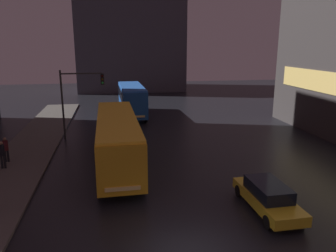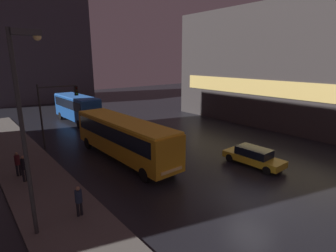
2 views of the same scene
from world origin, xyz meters
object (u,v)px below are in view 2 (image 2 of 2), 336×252
Objects in this scene: pedestrian_near at (79,199)px; pedestrian_far at (17,162)px; car_taxi at (253,156)px; traffic_light_main at (55,104)px; bus_near at (123,135)px; bus_far at (77,106)px; street_lamp_sidewalk at (25,109)px; pedestrian_mid at (24,167)px.

pedestrian_far reaches higher than pedestrian_near.
car_taxi is 17.92m from traffic_light_main.
pedestrian_far is (-7.42, 1.49, -0.89)m from bus_near.
bus_far is 23.63m from street_lamp_sidewalk.
pedestrian_near is at bearing -102.88° from traffic_light_main.
pedestrian_mid reaches higher than car_taxi.
pedestrian_mid is 0.20× the size of street_lamp_sidewalk.
pedestrian_far is 0.29× the size of traffic_light_main.
bus_far is 22.52m from pedestrian_near.
car_taxi is at bearing -55.23° from traffic_light_main.
pedestrian_mid is 7.83m from street_lamp_sidewalk.
street_lamp_sidewalk is at bearing -65.93° from pedestrian_far.
street_lamp_sidewalk is (-0.58, -6.19, 4.77)m from pedestrian_mid.
car_taxi is 2.59× the size of pedestrian_mid.
bus_far reaches higher than pedestrian_far.
pedestrian_mid is 0.31× the size of traffic_light_main.
traffic_light_main is (2.93, 12.83, 2.89)m from pedestrian_near.
street_lamp_sidewalk is at bearing -110.37° from traffic_light_main.
car_taxi is at bearing -5.91° from street_lamp_sidewalk.
pedestrian_near is 0.28× the size of traffic_light_main.
street_lamp_sidewalk is at bearing -6.90° from car_taxi.
pedestrian_far is at bearing -128.42° from traffic_light_main.
bus_far is 9.80m from traffic_light_main.
car_taxi is 0.79× the size of traffic_light_main.
bus_far is at bearing -98.11° from bus_near.
traffic_light_main reaches higher than pedestrian_near.
car_taxi is at bearing 132.22° from bus_near.
bus_far is at bearing 15.37° from pedestrian_near.
street_lamp_sidewalk reaches higher than bus_far.
street_lamp_sidewalk is at bearing 63.76° from bus_far.
bus_near is 6.66× the size of pedestrian_mid.
bus_near is at bearing -47.91° from car_taxi.
pedestrian_far is at bearing 54.33° from bus_far.
pedestrian_mid is at bearing 57.00° from bus_far.
pedestrian_near is at bearing -51.50° from pedestrian_far.
street_lamp_sidewalk is (-9.79, -21.16, 3.83)m from bus_far.
street_lamp_sidewalk reaches higher than pedestrian_far.
traffic_light_main reaches higher than pedestrian_mid.
bus_near is 10.60m from street_lamp_sidewalk.
pedestrian_far is 0.19× the size of street_lamp_sidewalk.
car_taxi is 2.84× the size of pedestrian_near.
bus_far is 5.66× the size of pedestrian_near.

